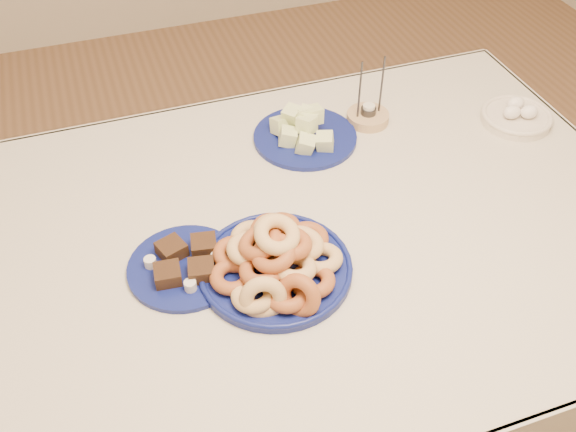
# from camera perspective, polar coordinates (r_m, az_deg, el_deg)

# --- Properties ---
(ground) EXTENTS (5.00, 5.00, 0.00)m
(ground) POSITION_cam_1_polar(r_m,az_deg,el_deg) (1.99, -0.50, -17.09)
(ground) COLOR brown
(ground) RESTS_ON ground
(dining_table) EXTENTS (1.71, 1.11, 0.75)m
(dining_table) POSITION_cam_1_polar(r_m,az_deg,el_deg) (1.46, -0.65, -4.59)
(dining_table) COLOR brown
(dining_table) RESTS_ON ground
(donut_platter) EXTENTS (0.41, 0.41, 0.14)m
(donut_platter) POSITION_cam_1_polar(r_m,az_deg,el_deg) (1.28, -1.10, -4.07)
(donut_platter) COLOR navy
(donut_platter) RESTS_ON dining_table
(melon_plate) EXTENTS (0.31, 0.31, 0.09)m
(melon_plate) POSITION_cam_1_polar(r_m,az_deg,el_deg) (1.63, 1.45, 7.45)
(melon_plate) COLOR navy
(melon_plate) RESTS_ON dining_table
(brownie_plate) EXTENTS (0.24, 0.24, 0.04)m
(brownie_plate) POSITION_cam_1_polar(r_m,az_deg,el_deg) (1.32, -9.10, -4.29)
(brownie_plate) COLOR navy
(brownie_plate) RESTS_ON dining_table
(candle_holder) EXTENTS (0.12, 0.12, 0.18)m
(candle_holder) POSITION_cam_1_polar(r_m,az_deg,el_deg) (1.71, 7.12, 8.82)
(candle_holder) COLOR tan
(candle_holder) RESTS_ON dining_table
(egg_bowl) EXTENTS (0.20, 0.20, 0.06)m
(egg_bowl) POSITION_cam_1_polar(r_m,az_deg,el_deg) (1.80, 19.65, 8.36)
(egg_bowl) COLOR beige
(egg_bowl) RESTS_ON dining_table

